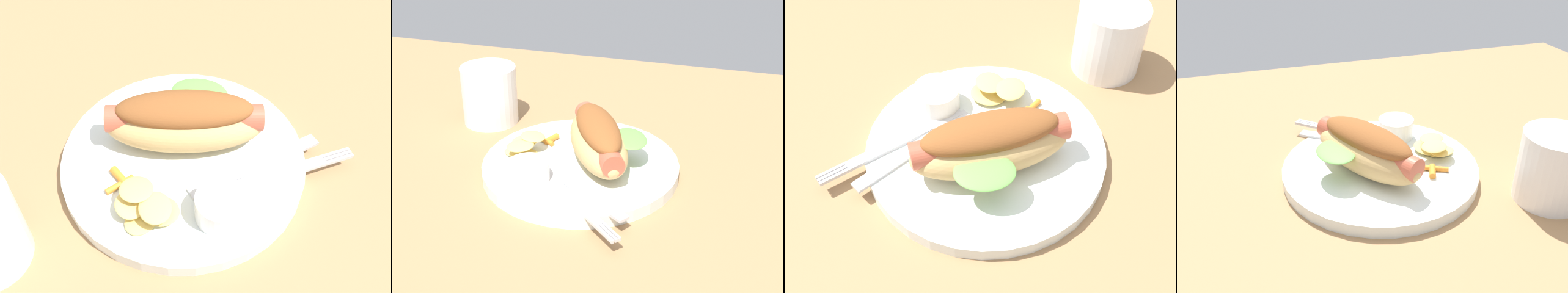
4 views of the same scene
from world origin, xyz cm
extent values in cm
cube|color=#9E754C|center=(0.00, 0.00, -0.90)|extent=(120.00, 90.00, 1.80)
cylinder|color=white|center=(0.37, 1.35, 0.80)|extent=(25.46, 25.46, 1.60)
ellipsoid|color=tan|center=(2.08, 2.27, 4.18)|extent=(13.63, 17.62, 5.17)
cylinder|color=#C1563D|center=(2.08, 2.27, 5.09)|extent=(10.16, 15.47, 2.84)
ellipsoid|color=brown|center=(2.08, 2.27, 6.37)|extent=(11.01, 14.66, 2.94)
ellipsoid|color=#6BB74C|center=(6.14, 2.64, 5.22)|extent=(5.87, 6.96, 0.99)
cylinder|color=white|center=(-4.56, -5.27, 2.99)|extent=(5.08, 5.08, 2.78)
cube|color=silver|center=(1.07, -7.16, 1.80)|extent=(11.10, 10.23, 0.40)
cube|color=silver|center=(7.10, -13.24, 1.80)|extent=(2.57, 2.37, 0.40)
cube|color=silver|center=(7.40, -12.91, 1.80)|extent=(2.57, 2.37, 0.40)
cube|color=silver|center=(7.70, -12.57, 1.80)|extent=(2.57, 2.37, 0.40)
cube|color=silver|center=(2.28, -5.83, 1.78)|extent=(13.34, 9.58, 0.36)
ellipsoid|color=#E9C867|center=(-8.50, 1.07, 1.85)|extent=(4.32, 3.40, 0.50)
ellipsoid|color=#E9C867|center=(-7.24, -0.46, 2.19)|extent=(3.76, 4.26, 0.93)
ellipsoid|color=#E9C867|center=(-8.21, 2.54, 2.79)|extent=(4.48, 4.35, 0.78)
ellipsoid|color=#E9C867|center=(-7.78, 0.36, 3.44)|extent=(4.79, 4.69, 0.70)
ellipsoid|color=#E9C867|center=(-6.98, 2.55, 3.69)|extent=(4.11, 4.02, 0.90)
cylinder|color=orange|center=(-6.27, 5.08, 1.93)|extent=(3.10, 1.96, 0.65)
cylinder|color=orange|center=(-5.50, 5.63, 2.01)|extent=(1.70, 2.51, 0.82)
camera|label=1|loc=(-28.94, -15.39, 43.67)|focal=47.20mm
camera|label=2|loc=(19.81, -63.00, 39.85)|focal=54.83mm
camera|label=3|loc=(38.15, 9.78, 47.51)|focal=52.26mm
camera|label=4|loc=(15.09, 46.26, 31.18)|focal=39.12mm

